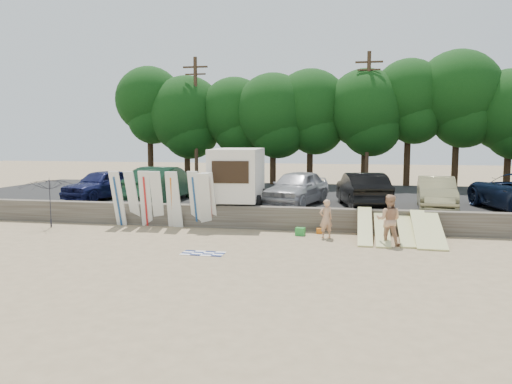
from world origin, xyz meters
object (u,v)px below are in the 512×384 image
(car_4, at_px, (436,193))
(cooler, at_px, (300,232))
(beachgoer_b, at_px, (389,220))
(car_2, at_px, (297,188))
(beach_umbrella, at_px, (49,203))
(car_0, at_px, (102,184))
(box_trailer, at_px, (238,174))
(car_1, at_px, (163,184))
(beachgoer_a, at_px, (326,219))
(car_3, at_px, (362,190))

(car_4, height_order, cooler, car_4)
(beachgoer_b, bearing_deg, car_2, -44.47)
(car_4, bearing_deg, beach_umbrella, -160.88)
(car_2, distance_m, beach_umbrella, 11.56)
(car_0, relative_size, cooler, 12.41)
(car_0, xyz_separation_m, car_4, (17.24, -0.54, -0.05))
(box_trailer, height_order, car_0, box_trailer)
(car_4, height_order, beachgoer_b, car_4)
(car_1, bearing_deg, beachgoer_b, 155.89)
(car_0, height_order, beachgoer_a, car_0)
(beach_umbrella, bearing_deg, car_3, 17.60)
(car_2, xyz_separation_m, cooler, (0.65, -4.19, -1.40))
(box_trailer, distance_m, car_2, 3.02)
(car_1, height_order, beachgoer_b, car_1)
(box_trailer, distance_m, car_3, 6.04)
(box_trailer, relative_size, beachgoer_a, 2.93)
(cooler, bearing_deg, car_3, 63.70)
(car_3, bearing_deg, car_1, -14.22)
(beachgoer_a, bearing_deg, beach_umbrella, -27.60)
(beachgoer_b, xyz_separation_m, beach_umbrella, (-14.69, 0.81, 0.18))
(beach_umbrella, bearing_deg, car_4, 14.44)
(beachgoer_b, relative_size, beach_umbrella, 0.76)
(beachgoer_a, relative_size, cooler, 4.11)
(car_3, height_order, cooler, car_3)
(box_trailer, relative_size, car_0, 0.97)
(car_4, bearing_deg, box_trailer, -170.26)
(beachgoer_a, height_order, beach_umbrella, beach_umbrella)
(box_trailer, relative_size, cooler, 12.03)
(cooler, xyz_separation_m, beach_umbrella, (-11.24, -0.40, 0.97))
(car_0, relative_size, car_3, 0.93)
(car_2, relative_size, car_4, 1.10)
(box_trailer, height_order, car_2, box_trailer)
(car_0, xyz_separation_m, car_2, (10.69, -0.37, 0.05))
(car_0, bearing_deg, cooler, -6.73)
(car_3, bearing_deg, beachgoer_a, 60.16)
(car_3, bearing_deg, beachgoer_b, 89.06)
(car_2, distance_m, car_4, 6.56)
(car_2, bearing_deg, car_4, 13.43)
(cooler, bearing_deg, car_4, 40.47)
(car_3, xyz_separation_m, car_4, (3.38, 0.05, -0.08))
(car_1, height_order, car_2, car_1)
(car_0, xyz_separation_m, beachgoer_b, (14.78, -5.77, -0.55))
(beachgoer_b, bearing_deg, beachgoer_a, -11.89)
(box_trailer, xyz_separation_m, cooler, (3.41, -3.19, -2.11))
(car_4, xyz_separation_m, beach_umbrella, (-17.15, -4.42, -0.32))
(car_3, relative_size, beachgoer_a, 3.26)
(box_trailer, relative_size, car_2, 0.91)
(car_3, distance_m, car_4, 3.38)
(car_2, bearing_deg, car_0, -167.02)
(car_3, bearing_deg, box_trailer, -3.43)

